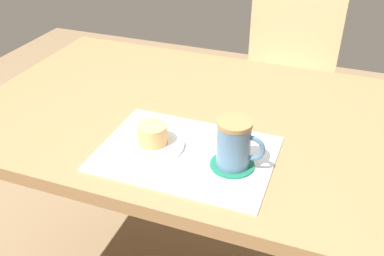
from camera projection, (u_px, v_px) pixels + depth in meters
dining_table at (204, 136)px, 1.22m from camera, size 1.30×0.80×0.74m
wooden_chair at (284, 89)px, 1.85m from camera, size 0.42×0.42×0.87m
placemat at (186, 153)px, 1.02m from camera, size 0.41×0.29×0.00m
pastry_plate at (153, 144)px, 1.04m from camera, size 0.15×0.15×0.01m
pastry at (152, 134)px, 1.02m from camera, size 0.07×0.07×0.05m
coffee_coaster at (232, 165)px, 0.97m from camera, size 0.10×0.10×0.00m
coffee_mug at (235, 143)px, 0.94m from camera, size 0.11×0.08×0.11m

